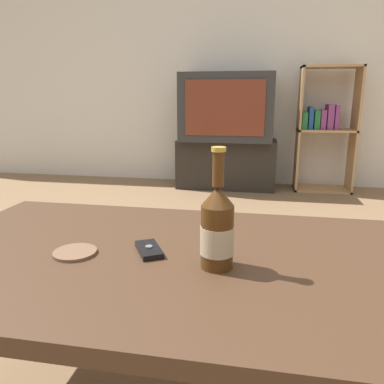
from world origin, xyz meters
name	(u,v)px	position (x,y,z in m)	size (l,w,h in m)	color
back_wall	(240,51)	(0.00, 3.02, 1.30)	(8.00, 0.05, 2.60)	silver
coffee_table	(161,276)	(0.00, 0.00, 0.42)	(1.28, 0.76, 0.48)	#422B1C
tv_stand	(226,164)	(-0.08, 2.76, 0.23)	(0.94, 0.38, 0.47)	#28231E
television	(227,107)	(-0.08, 2.76, 0.77)	(0.85, 0.58, 0.61)	#2D2D2D
bookshelf	(324,126)	(0.81, 2.81, 0.60)	(0.52, 0.30, 1.14)	tan
beer_bottle	(217,228)	(0.15, -0.05, 0.58)	(0.08, 0.08, 0.28)	#47280F
cell_phone	(149,249)	(-0.03, 0.00, 0.49)	(0.10, 0.12, 0.02)	black
coaster	(75,252)	(-0.21, -0.04, 0.49)	(0.11, 0.11, 0.01)	brown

